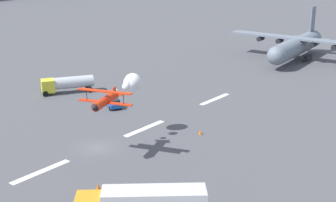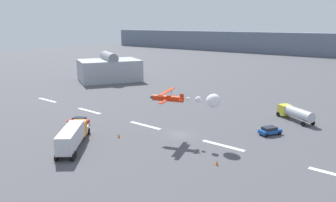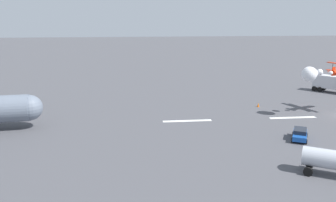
{
  "view_description": "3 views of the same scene",
  "coord_description": "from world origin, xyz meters",
  "views": [
    {
      "loc": [
        -38.62,
        -43.69,
        25.13
      ],
      "look_at": [
        15.15,
        0.68,
        2.49
      ],
      "focal_mm": 51.3,
      "sensor_mm": 36.0,
      "label": 1
    },
    {
      "loc": [
        35.19,
        -46.91,
        20.15
      ],
      "look_at": [
        -0.81,
        -2.71,
        6.79
      ],
      "focal_mm": 35.49,
      "sensor_mm": 36.0,
      "label": 2
    },
    {
      "loc": [
        35.97,
        55.29,
        17.03
      ],
      "look_at": [
        30.18,
        0.0,
        3.43
      ],
      "focal_mm": 38.19,
      "sensor_mm": 36.0,
      "label": 3
    }
  ],
  "objects": [
    {
      "name": "runway_stripe_3",
      "position": [
        9.0,
        0.0,
        0.01
      ],
      "size": [
        8.0,
        0.9,
        0.01
      ],
      "primitive_type": "cube",
      "color": "white",
      "rests_on": "ground"
    },
    {
      "name": "runway_stripe_4",
      "position": [
        26.99,
        0.0,
        0.01
      ],
      "size": [
        8.0,
        0.9,
        0.01
      ],
      "primitive_type": "cube",
      "color": "white",
      "rests_on": "ground"
    },
    {
      "name": "stunt_biplane_red",
      "position": [
        4.34,
        -0.81,
        7.4
      ],
      "size": [
        12.33,
        7.48,
        2.46
      ],
      "color": "red"
    },
    {
      "name": "airport_staff_sedan",
      "position": [
        12.85,
        10.45,
        0.81
      ],
      "size": [
        3.54,
        4.58,
        1.52
      ],
      "color": "#194CA5",
      "rests_on": "ground"
    },
    {
      "name": "traffic_cone_far",
      "position": [
        12.31,
        -7.55,
        0.38
      ],
      "size": [
        0.44,
        0.44,
        0.75
      ],
      "primitive_type": "cone",
      "color": "orange",
      "rests_on": "ground"
    }
  ]
}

